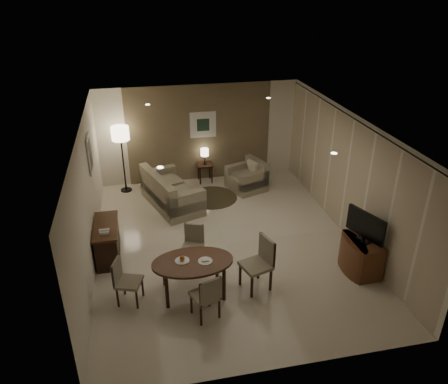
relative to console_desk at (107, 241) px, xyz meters
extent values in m
cube|color=beige|center=(2.49, 0.00, -0.38)|extent=(5.50, 7.00, 0.00)
cube|color=white|center=(2.49, 0.00, 2.33)|extent=(5.50, 7.00, 0.00)
cube|color=#7A654C|center=(2.49, 3.50, 0.98)|extent=(5.50, 0.00, 2.70)
cube|color=silver|center=(-0.26, 0.00, 0.98)|extent=(0.00, 7.00, 2.70)
cube|color=silver|center=(5.24, 0.00, 0.98)|extent=(0.00, 7.00, 2.70)
cube|color=#7A654C|center=(2.49, 3.48, 0.98)|extent=(3.96, 0.03, 2.70)
cylinder|color=black|center=(5.17, 0.00, 2.27)|extent=(0.03, 6.80, 0.03)
cube|color=silver|center=(2.59, 3.46, 1.23)|extent=(0.72, 0.03, 0.72)
cube|color=#1C3324|center=(2.59, 3.44, 1.23)|extent=(0.34, 0.01, 0.34)
cube|color=silver|center=(-0.23, 1.20, 1.48)|extent=(0.03, 0.60, 0.80)
cube|color=gray|center=(-0.21, 1.20, 1.48)|extent=(0.01, 0.46, 0.64)
cylinder|color=white|center=(1.09, -1.80, 2.31)|extent=(0.10, 0.10, 0.01)
cylinder|color=white|center=(3.89, -1.80, 2.31)|extent=(0.10, 0.10, 0.01)
cylinder|color=white|center=(1.09, 1.80, 2.31)|extent=(0.10, 0.10, 0.01)
cylinder|color=white|center=(3.89, 1.80, 2.31)|extent=(0.10, 0.10, 0.01)
cylinder|color=white|center=(1.38, -1.44, 0.32)|extent=(0.26, 0.26, 0.02)
cylinder|color=white|center=(1.78, -1.54, 0.32)|extent=(0.26, 0.26, 0.02)
sphere|color=#A64812|center=(1.38, -1.44, 0.37)|extent=(0.09, 0.09, 0.09)
cube|color=white|center=(1.78, -1.54, 0.34)|extent=(0.12, 0.08, 0.03)
cylinder|color=#413A24|center=(2.58, 2.19, -0.37)|extent=(1.33, 1.33, 0.01)
camera|label=1|loc=(0.79, -7.88, 4.90)|focal=35.00mm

